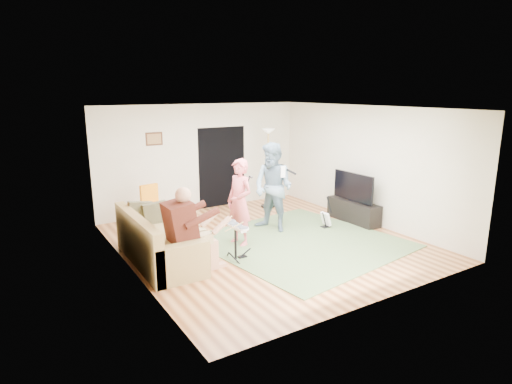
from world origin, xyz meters
TOP-DOWN VIEW (x-y plane):
  - floor at (0.00, 0.00)m, footprint 6.00×6.00m
  - walls at (0.00, 0.00)m, footprint 5.50×6.00m
  - ceiling at (0.00, 0.00)m, footprint 6.00×6.00m
  - window_blinds at (-2.74, 0.20)m, footprint 0.00×2.05m
  - doorway at (0.55, 2.99)m, footprint 2.10×0.00m
  - picture_frame at (-1.25, 2.99)m, footprint 0.42×0.03m
  - area_rug at (0.58, -0.41)m, footprint 3.98×4.01m
  - sofa at (-2.30, 0.15)m, footprint 0.94×2.27m
  - drummer at (-1.85, -0.50)m, footprint 0.97×0.54m
  - drum_kit at (-1.00, -0.50)m, footprint 0.38×0.67m
  - singer at (-0.52, 0.18)m, footprint 0.53×0.70m
  - microphone at (-0.32, 0.18)m, footprint 0.06×0.06m
  - guitarist at (0.53, 0.55)m, footprint 1.02×1.14m
  - guitar_held at (0.73, 0.55)m, footprint 0.28×0.61m
  - guitar_spare at (1.65, 0.06)m, footprint 0.26×0.23m
  - torchiere_lamp at (1.52, 2.25)m, footprint 0.37×0.37m
  - dining_chair at (-1.70, 1.93)m, footprint 0.50×0.52m
  - tv_cabinet at (2.50, 0.07)m, footprint 0.40×1.40m
  - television at (2.45, 0.07)m, footprint 0.06×1.20m

SIDE VIEW (x-z plane):
  - floor at x=0.00m, z-range 0.00..0.00m
  - area_rug at x=0.58m, z-range 0.00..0.02m
  - guitar_spare at x=1.65m, z-range -0.15..0.57m
  - tv_cabinet at x=2.50m, z-range 0.00..0.50m
  - drum_kit at x=-1.00m, z-range -0.04..0.65m
  - sofa at x=-2.30m, z-range -0.15..0.77m
  - dining_chair at x=-1.70m, z-range -0.15..0.87m
  - drummer at x=-1.85m, z-range -0.16..1.32m
  - television at x=2.45m, z-range 0.53..1.17m
  - singer at x=-0.52m, z-range 0.00..1.74m
  - guitarist at x=0.53m, z-range 0.00..1.94m
  - doorway at x=0.55m, z-range 0.00..2.10m
  - microphone at x=-0.32m, z-range 1.18..1.42m
  - guitar_held at x=0.73m, z-range 1.19..1.45m
  - walls at x=0.00m, z-range 0.00..2.70m
  - torchiere_lamp at x=1.52m, z-range 0.38..2.45m
  - window_blinds at x=-2.74m, z-range 0.53..2.58m
  - picture_frame at x=-1.25m, z-range 1.74..2.06m
  - ceiling at x=0.00m, z-range 2.70..2.70m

